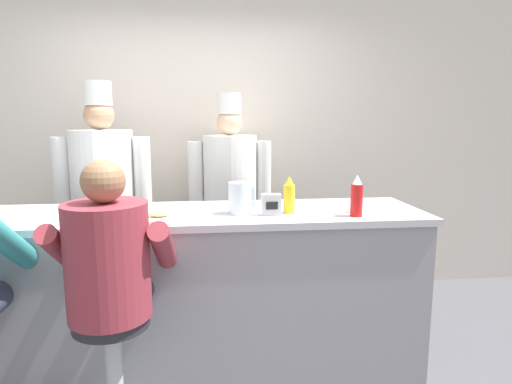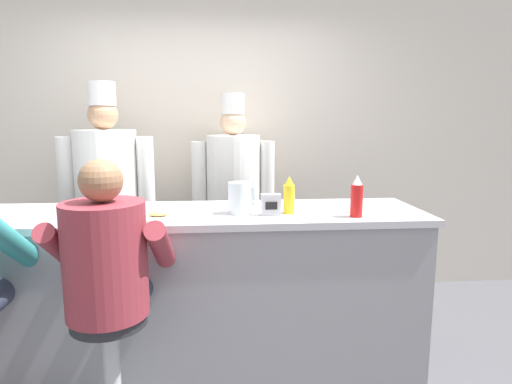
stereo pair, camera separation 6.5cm
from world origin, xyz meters
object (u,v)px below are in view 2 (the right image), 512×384
object	(u,v)px
ketchup_bottle_red	(357,197)
diner_seated_maroon	(108,269)
coffee_mug_blue	(113,208)
cook_in_whites_far	(233,190)
mustard_bottle_yellow	(289,196)
napkin_dispenser_chrome	(271,205)
water_pitcher_clear	(240,198)
breakfast_plate	(158,217)
cook_in_whites_near	(107,193)
hot_sauce_bottle_orange	(358,201)

from	to	relation	value
ketchup_bottle_red	diner_seated_maroon	distance (m)	1.37
coffee_mug_blue	cook_in_whites_far	size ratio (longest dim) A/B	0.08
mustard_bottle_yellow	napkin_dispenser_chrome	bearing A→B (deg)	-159.61
water_pitcher_clear	diner_seated_maroon	world-z (taller)	diner_seated_maroon
ketchup_bottle_red	water_pitcher_clear	bearing A→B (deg)	167.63
breakfast_plate	cook_in_whites_far	size ratio (longest dim) A/B	0.14
napkin_dispenser_chrome	cook_in_whites_near	distance (m)	1.49
hot_sauce_bottle_orange	cook_in_whites_far	size ratio (longest dim) A/B	0.08
hot_sauce_bottle_orange	coffee_mug_blue	distance (m)	1.44
hot_sauce_bottle_orange	water_pitcher_clear	distance (m)	0.70
breakfast_plate	water_pitcher_clear	bearing A→B (deg)	13.75
hot_sauce_bottle_orange	cook_in_whites_far	world-z (taller)	cook_in_whites_far
breakfast_plate	hot_sauce_bottle_orange	bearing A→B (deg)	3.46
napkin_dispenser_chrome	coffee_mug_blue	bearing A→B (deg)	173.23
hot_sauce_bottle_orange	napkin_dispenser_chrome	world-z (taller)	hot_sauce_bottle_orange
cook_in_whites_far	water_pitcher_clear	bearing A→B (deg)	-89.87
breakfast_plate	napkin_dispenser_chrome	distance (m)	0.64
coffee_mug_blue	diner_seated_maroon	bearing A→B (deg)	-79.55
hot_sauce_bottle_orange	diner_seated_maroon	bearing A→B (deg)	-160.75
water_pitcher_clear	diner_seated_maroon	size ratio (longest dim) A/B	0.13
ketchup_bottle_red	hot_sauce_bottle_orange	world-z (taller)	ketchup_bottle_red
mustard_bottle_yellow	hot_sauce_bottle_orange	xyz separation A→B (m)	(0.41, -0.02, -0.03)
water_pitcher_clear	cook_in_whites_far	bearing A→B (deg)	90.13
ketchup_bottle_red	coffee_mug_blue	bearing A→B (deg)	172.28
hot_sauce_bottle_orange	diner_seated_maroon	world-z (taller)	diner_seated_maroon
mustard_bottle_yellow	hot_sauce_bottle_orange	bearing A→B (deg)	-2.87
ketchup_bottle_red	coffee_mug_blue	xyz separation A→B (m)	(-1.39, 0.19, -0.07)
coffee_mug_blue	cook_in_whites_near	distance (m)	0.87
hot_sauce_bottle_orange	coffee_mug_blue	xyz separation A→B (m)	(-1.44, 0.09, -0.03)
mustard_bottle_yellow	diner_seated_maroon	bearing A→B (deg)	-152.23
breakfast_plate	coffee_mug_blue	distance (m)	0.33
ketchup_bottle_red	mustard_bottle_yellow	bearing A→B (deg)	161.53
breakfast_plate	diner_seated_maroon	world-z (taller)	diner_seated_maroon
ketchup_bottle_red	napkin_dispenser_chrome	size ratio (longest dim) A/B	1.94
mustard_bottle_yellow	diner_seated_maroon	size ratio (longest dim) A/B	0.16
ketchup_bottle_red	water_pitcher_clear	world-z (taller)	ketchup_bottle_red
breakfast_plate	cook_in_whites_near	distance (m)	1.12
diner_seated_maroon	cook_in_whites_near	bearing A→B (deg)	104.02
mustard_bottle_yellow	diner_seated_maroon	world-z (taller)	diner_seated_maroon
hot_sauce_bottle_orange	cook_in_whites_near	distance (m)	1.92
hot_sauce_bottle_orange	cook_in_whites_far	xyz separation A→B (m)	(-0.70, 1.17, -0.11)
mustard_bottle_yellow	napkin_dispenser_chrome	world-z (taller)	mustard_bottle_yellow
ketchup_bottle_red	cook_in_whites_near	size ratio (longest dim) A/B	0.13
diner_seated_maroon	ketchup_bottle_red	bearing A→B (deg)	15.79
mustard_bottle_yellow	breakfast_plate	world-z (taller)	mustard_bottle_yellow
hot_sauce_bottle_orange	coffee_mug_blue	world-z (taller)	hot_sauce_bottle_orange
napkin_dispenser_chrome	cook_in_whites_near	world-z (taller)	cook_in_whites_near
cook_in_whites_near	breakfast_plate	bearing A→B (deg)	-61.92
mustard_bottle_yellow	cook_in_whites_far	world-z (taller)	cook_in_whites_far
mustard_bottle_yellow	napkin_dispenser_chrome	size ratio (longest dim) A/B	1.79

